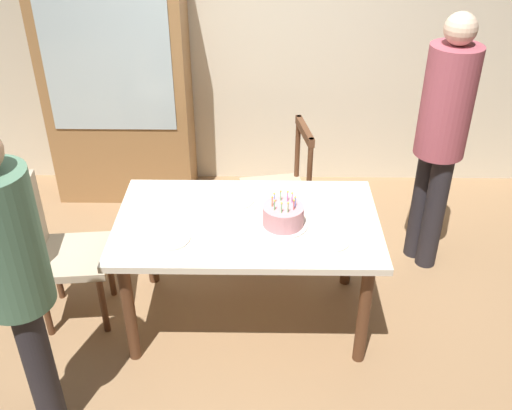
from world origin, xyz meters
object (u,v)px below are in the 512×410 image
object	(u,v)px
dining_table	(247,233)
plate_far_side	(236,200)
plate_near_guest	(330,240)
china_cabinet	(118,84)
plate_near_celebrant	(170,239)
chair_upholstered	(55,247)
birthday_cake	(283,216)
person_celebrant	(14,277)
person_guest	(442,132)
chair_spindle_back	(279,192)

from	to	relation	value
dining_table	plate_far_side	distance (m)	0.24
plate_near_guest	dining_table	bearing A→B (deg)	155.96
dining_table	china_cabinet	world-z (taller)	china_cabinet
plate_near_celebrant	chair_upholstered	world-z (taller)	chair_upholstered
plate_near_celebrant	plate_far_side	xyz separation A→B (m)	(0.34, 0.40, 0.00)
birthday_cake	person_celebrant	distance (m)	1.42
chair_upholstered	china_cabinet	xyz separation A→B (m)	(0.10, 1.55, 0.42)
plate_far_side	dining_table	bearing A→B (deg)	-69.51
plate_near_celebrant	person_guest	world-z (taller)	person_guest
chair_upholstered	person_celebrant	bearing A→B (deg)	-80.47
chair_upholstered	person_guest	size ratio (longest dim) A/B	0.54
birthday_cake	person_guest	world-z (taller)	person_guest
birthday_cake	china_cabinet	bearing A→B (deg)	127.72
dining_table	chair_upholstered	world-z (taller)	chair_upholstered
person_celebrant	person_guest	xyz separation A→B (m)	(2.23, 1.41, 0.06)
chair_upholstered	person_guest	distance (m)	2.49
plate_far_side	person_celebrant	size ratio (longest dim) A/B	0.13
plate_near_guest	chair_upholstered	xyz separation A→B (m)	(-1.60, 0.21, -0.21)
birthday_cake	plate_near_guest	xyz separation A→B (m)	(0.25, -0.15, -0.06)
plate_near_celebrant	china_cabinet	distance (m)	1.88
birthday_cake	chair_upholstered	bearing A→B (deg)	177.38
person_guest	china_cabinet	distance (m)	2.45
chair_upholstered	plate_near_celebrant	bearing A→B (deg)	-15.87
person_celebrant	plate_near_celebrant	bearing A→B (deg)	44.34
person_celebrant	chair_spindle_back	bearing A→B (deg)	52.19
chair_upholstered	person_guest	xyz separation A→B (m)	(2.37, 0.62, 0.47)
plate_near_celebrant	person_guest	bearing A→B (deg)	26.89
birthday_cake	chair_spindle_back	distance (m)	0.90
plate_near_guest	person_celebrant	xyz separation A→B (m)	(-1.46, -0.58, 0.20)
plate_near_celebrant	person_celebrant	bearing A→B (deg)	-135.66
person_guest	birthday_cake	bearing A→B (deg)	-146.11
chair_upholstered	plate_near_guest	bearing A→B (deg)	-7.40
chair_spindle_back	person_guest	distance (m)	1.17
person_celebrant	chair_upholstered	bearing A→B (deg)	99.53
dining_table	china_cabinet	size ratio (longest dim) A/B	0.79
plate_near_celebrant	china_cabinet	size ratio (longest dim) A/B	0.12
plate_far_side	person_guest	bearing A→B (deg)	18.20
dining_table	birthday_cake	xyz separation A→B (m)	(0.20, -0.06, 0.16)
dining_table	person_guest	world-z (taller)	person_guest
plate_far_side	chair_upholstered	world-z (taller)	chair_upholstered
dining_table	birthday_cake	distance (m)	0.26
chair_upholstered	person_celebrant	distance (m)	0.90
plate_far_side	plate_near_celebrant	bearing A→B (deg)	-130.05
chair_spindle_back	china_cabinet	xyz separation A→B (m)	(-1.24, 0.78, 0.49)
chair_spindle_back	china_cabinet	bearing A→B (deg)	147.80
dining_table	plate_far_side	size ratio (longest dim) A/B	6.86
plate_near_celebrant	chair_spindle_back	bearing A→B (deg)	57.85
person_celebrant	person_guest	distance (m)	2.64
dining_table	plate_near_celebrant	distance (m)	0.47
chair_spindle_back	chair_upholstered	xyz separation A→B (m)	(-1.34, -0.77, 0.07)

